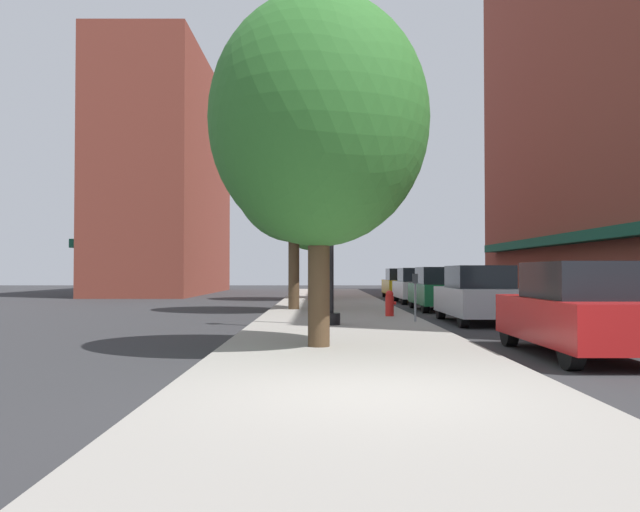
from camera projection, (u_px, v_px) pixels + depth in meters
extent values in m
plane|color=#2D2D30|center=(439.00, 310.00, 25.36)|extent=(90.00, 90.00, 0.00)
cube|color=gray|center=(336.00, 307.00, 26.37)|extent=(4.80, 50.00, 0.12)
cube|color=#144C38|center=(592.00, 236.00, 29.41)|extent=(0.90, 34.00, 0.50)
cube|color=brown|center=(170.00, 181.00, 44.58)|extent=(6.00, 18.00, 15.41)
cube|color=#144C38|center=(121.00, 248.00, 44.48)|extent=(0.90, 15.30, 0.50)
cylinder|color=black|center=(333.00, 319.00, 16.75)|extent=(0.48, 0.48, 0.30)
cylinder|color=black|center=(333.00, 212.00, 16.81)|extent=(0.14, 0.14, 5.20)
sphere|color=silver|center=(333.00, 106.00, 16.88)|extent=(0.44, 0.44, 0.44)
cylinder|color=red|center=(391.00, 306.00, 20.01)|extent=(0.26, 0.26, 0.62)
sphere|color=red|center=(391.00, 294.00, 20.02)|extent=(0.24, 0.24, 0.24)
cylinder|color=red|center=(396.00, 303.00, 20.02)|extent=(0.12, 0.10, 0.10)
cylinder|color=slate|center=(417.00, 302.00, 17.81)|extent=(0.06, 0.06, 1.05)
cube|color=#33383D|center=(417.00, 278.00, 17.82)|extent=(0.14, 0.09, 0.26)
cylinder|color=#4C3823|center=(296.00, 263.00, 23.78)|extent=(0.40, 0.40, 3.37)
ellipsoid|color=#387F33|center=(296.00, 170.00, 23.86)|extent=(4.60, 4.60, 5.29)
cylinder|color=#422D1E|center=(315.00, 265.00, 33.80)|extent=(0.40, 0.40, 3.41)
ellipsoid|color=#387F33|center=(315.00, 199.00, 33.88)|extent=(4.72, 4.72, 5.43)
cylinder|color=#4C3823|center=(321.00, 274.00, 11.93)|extent=(0.40, 0.40, 2.64)
ellipsoid|color=#2D6B28|center=(321.00, 120.00, 12.00)|extent=(4.07, 4.07, 4.68)
cylinder|color=black|center=(511.00, 330.00, 12.97)|extent=(0.22, 0.64, 0.64)
cylinder|color=black|center=(590.00, 330.00, 12.97)|extent=(0.22, 0.64, 0.64)
cylinder|color=black|center=(573.00, 349.00, 9.77)|extent=(0.22, 0.64, 0.64)
cube|color=red|center=(582.00, 320.00, 11.38)|extent=(1.80, 4.30, 0.76)
cube|color=black|center=(585.00, 280.00, 11.24)|extent=(1.56, 2.20, 0.64)
cylinder|color=black|center=(443.00, 309.00, 20.36)|extent=(0.22, 0.64, 0.64)
cylinder|color=black|center=(492.00, 309.00, 20.35)|extent=(0.22, 0.64, 0.64)
cylinder|color=black|center=(465.00, 316.00, 17.16)|extent=(0.22, 0.64, 0.64)
cylinder|color=black|center=(524.00, 316.00, 17.15)|extent=(0.22, 0.64, 0.64)
cube|color=#B2B2BA|center=(480.00, 301.00, 18.76)|extent=(1.80, 4.30, 0.76)
cube|color=black|center=(481.00, 277.00, 18.63)|extent=(1.56, 2.20, 0.64)
cylinder|color=black|center=(415.00, 300.00, 26.51)|extent=(0.22, 0.64, 0.64)
cylinder|color=black|center=(453.00, 300.00, 26.50)|extent=(0.22, 0.64, 0.64)
cylinder|color=black|center=(427.00, 304.00, 23.31)|extent=(0.22, 0.64, 0.64)
cylinder|color=black|center=(471.00, 304.00, 23.30)|extent=(0.22, 0.64, 0.64)
cube|color=#196638|center=(441.00, 294.00, 24.91)|extent=(1.80, 4.30, 0.76)
cube|color=black|center=(442.00, 275.00, 24.78)|extent=(1.56, 2.20, 0.64)
cylinder|color=black|center=(398.00, 295.00, 32.36)|extent=(0.22, 0.64, 0.64)
cylinder|color=black|center=(429.00, 295.00, 32.35)|extent=(0.22, 0.64, 0.64)
cylinder|color=black|center=(406.00, 298.00, 29.16)|extent=(0.22, 0.64, 0.64)
cylinder|color=black|center=(441.00, 298.00, 29.15)|extent=(0.22, 0.64, 0.64)
cube|color=silver|center=(418.00, 289.00, 30.76)|extent=(1.80, 4.30, 0.76)
cube|color=black|center=(419.00, 275.00, 30.63)|extent=(1.56, 2.20, 0.64)
cylinder|color=black|center=(386.00, 291.00, 38.10)|extent=(0.22, 0.64, 0.64)
cylinder|color=black|center=(413.00, 291.00, 38.10)|extent=(0.22, 0.64, 0.64)
cylinder|color=black|center=(392.00, 293.00, 34.91)|extent=(0.22, 0.64, 0.64)
cylinder|color=black|center=(421.00, 293.00, 34.90)|extent=(0.22, 0.64, 0.64)
cube|color=gold|center=(403.00, 287.00, 36.51)|extent=(1.80, 4.30, 0.76)
cube|color=black|center=(403.00, 274.00, 36.38)|extent=(1.56, 2.20, 0.64)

